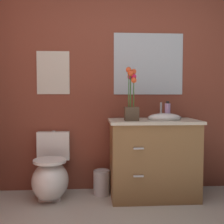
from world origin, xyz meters
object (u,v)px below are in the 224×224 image
flower_vase (131,101)px  wall_mirror (148,64)px  wall_poster (53,73)px  toilet (51,175)px  soap_bottle (168,111)px  vanity_cabinet (153,157)px  trash_bin (102,182)px

flower_vase → wall_mirror: (0.25, 0.38, 0.42)m
flower_vase → wall_poster: size_ratio=1.13×
wall_poster → toilet: bearing=-90.0°
toilet → wall_mirror: bearing=13.8°
soap_bottle → toilet: bearing=-177.0°
flower_vase → wall_poster: 0.97m
flower_vase → wall_poster: bearing=155.6°
vanity_cabinet → wall_poster: bearing=164.9°
soap_bottle → wall_mirror: wall_mirror is taller
toilet → trash_bin: 0.55m
soap_bottle → wall_mirror: 0.59m
vanity_cabinet → wall_poster: size_ratio=2.09×
toilet → flower_vase: (0.84, -0.11, 0.79)m
trash_bin → flower_vase: bearing=-31.4°
vanity_cabinet → trash_bin: vanity_cabinet is taller
toilet → soap_bottle: soap_bottle is taller
toilet → wall_poster: (-0.00, 0.27, 1.10)m
vanity_cabinet → wall_poster: 1.45m
soap_bottle → trash_bin: size_ratio=0.72×
soap_bottle → trash_bin: 1.07m
toilet → wall_poster: wall_poster is taller
vanity_cabinet → wall_mirror: (-0.00, 0.29, 1.02)m
soap_bottle → wall_mirror: (-0.18, 0.20, 0.53)m
wall_mirror → wall_poster: bearing=180.0°
toilet → vanity_cabinet: bearing=-1.4°
flower_vase → trash_bin: 0.96m
wall_mirror → flower_vase: bearing=-122.9°
trash_bin → wall_poster: size_ratio=0.56×
trash_bin → wall_mirror: wall_mirror is taller
soap_bottle → wall_poster: 1.35m
toilet → trash_bin: (0.54, 0.07, -0.11)m
vanity_cabinet → wall_mirror: 1.06m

